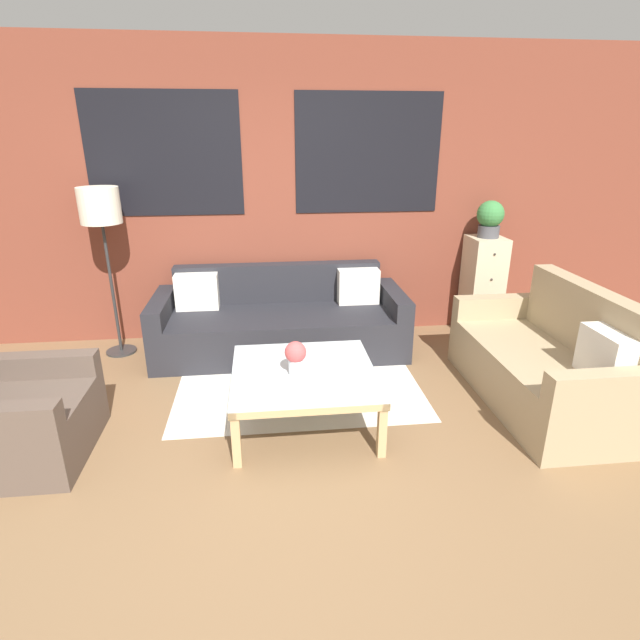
% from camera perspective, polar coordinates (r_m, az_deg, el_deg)
% --- Properties ---
extents(ground_plane, '(16.00, 16.00, 0.00)m').
position_cam_1_polar(ground_plane, '(3.22, -3.91, -17.49)').
color(ground_plane, brown).
extents(wall_back_brick, '(8.40, 0.09, 2.80)m').
position_cam_1_polar(wall_back_brick, '(5.01, -5.75, 13.87)').
color(wall_back_brick, brown).
rests_on(wall_back_brick, ground_plane).
extents(rug, '(1.99, 1.43, 0.00)m').
position_cam_1_polar(rug, '(4.24, -2.49, -7.29)').
color(rug, silver).
rests_on(rug, ground_plane).
extents(couch_dark, '(2.34, 0.88, 0.78)m').
position_cam_1_polar(couch_dark, '(4.80, -4.54, -0.32)').
color(couch_dark, '#232328').
rests_on(couch_dark, ground_plane).
extents(settee_vintage, '(0.80, 1.66, 0.92)m').
position_cam_1_polar(settee_vintage, '(4.23, 24.45, -4.70)').
color(settee_vintage, tan).
rests_on(settee_vintage, ground_plane).
extents(armchair_corner, '(0.80, 0.85, 0.84)m').
position_cam_1_polar(armchair_corner, '(3.78, -31.52, -9.54)').
color(armchair_corner, brown).
rests_on(armchair_corner, ground_plane).
extents(coffee_table, '(1.00, 1.00, 0.42)m').
position_cam_1_polar(coffee_table, '(3.55, -1.87, -6.60)').
color(coffee_table, silver).
rests_on(coffee_table, ground_plane).
extents(floor_lamp, '(0.35, 0.35, 1.55)m').
position_cam_1_polar(floor_lamp, '(4.85, -23.78, 11.07)').
color(floor_lamp, '#2D2D2D').
rests_on(floor_lamp, ground_plane).
extents(drawer_cabinet, '(0.34, 0.40, 1.01)m').
position_cam_1_polar(drawer_cabinet, '(5.41, 18.02, 3.70)').
color(drawer_cabinet, '#C6B793').
rests_on(drawer_cabinet, ground_plane).
extents(potted_plant, '(0.26, 0.26, 0.36)m').
position_cam_1_polar(potted_plant, '(5.26, 18.86, 10.98)').
color(potted_plant, '#47474C').
rests_on(potted_plant, drawer_cabinet).
extents(flower_vase, '(0.15, 0.15, 0.24)m').
position_cam_1_polar(flower_vase, '(3.42, -2.82, -4.10)').
color(flower_vase, silver).
rests_on(flower_vase, coffee_table).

